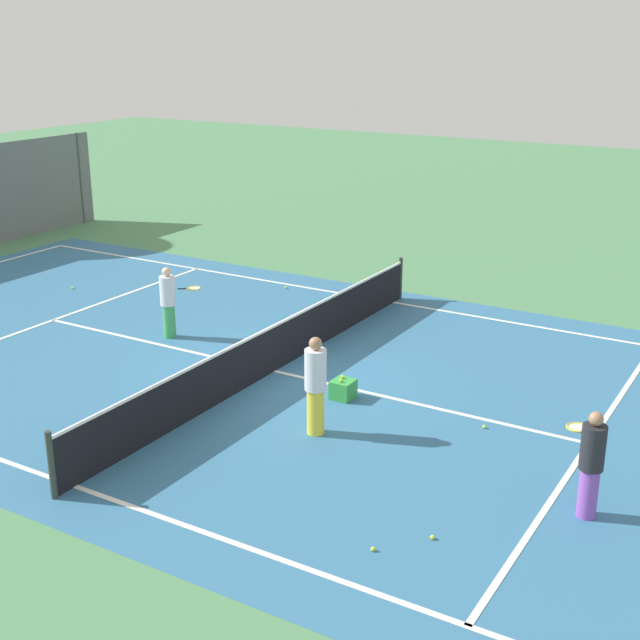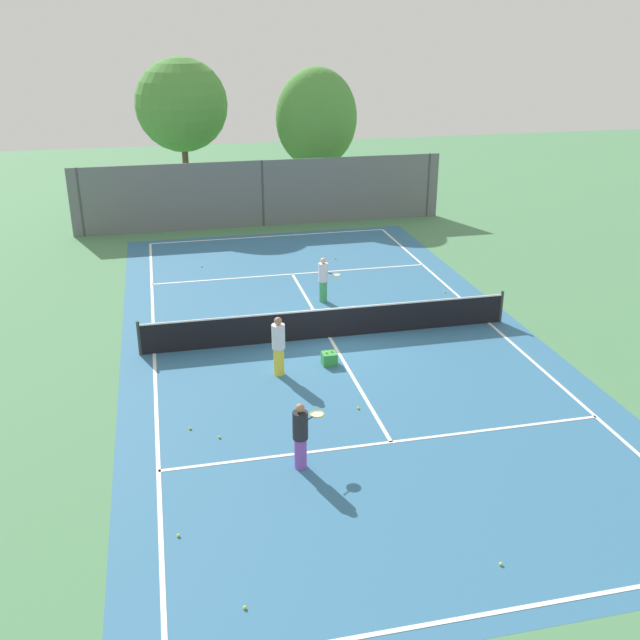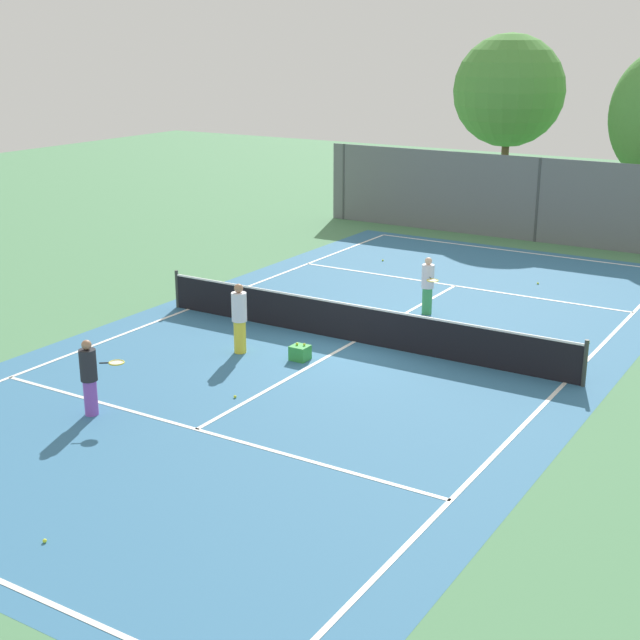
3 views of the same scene
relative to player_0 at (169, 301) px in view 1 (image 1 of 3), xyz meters
name	(u,v)px [view 1 (image 1 of 3)]	position (x,y,z in m)	size (l,w,h in m)	color
ground_plane	(274,371)	(-0.54, -3.19, -0.85)	(80.00, 80.00, 0.00)	#4C8456
court_surface	(274,371)	(-0.54, -3.19, -0.85)	(13.00, 25.00, 0.01)	teal
tennis_net	(274,348)	(-0.54, -3.19, -0.34)	(11.90, 0.10, 1.10)	#333833
player_0	(169,301)	(0.00, 0.00, 0.00)	(0.76, 0.86, 1.64)	#3FA559
player_1	(316,385)	(-2.55, -5.40, 0.06)	(0.38, 0.38, 1.77)	yellow
player_2	(591,463)	(-2.86, -10.13, 0.00)	(0.87, 0.75, 1.64)	purple
ball_crate	(343,389)	(-0.99, -5.07, -0.67)	(0.43, 0.40, 0.43)	green
tennis_ball_3	(73,288)	(1.62, 4.79, -0.82)	(0.07, 0.07, 0.07)	#CCE533
tennis_ball_4	(286,287)	(4.63, -0.14, -0.82)	(0.07, 0.07, 0.07)	#CCE533
tennis_ball_5	(484,427)	(-0.88, -7.85, -0.82)	(0.07, 0.07, 0.07)	#CCE533
tennis_ball_7	(373,549)	(-5.23, -7.92, -0.82)	(0.07, 0.07, 0.07)	#CCE533
tennis_ball_8	(432,537)	(-4.56, -8.49, -0.82)	(0.07, 0.07, 0.07)	#CCE533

